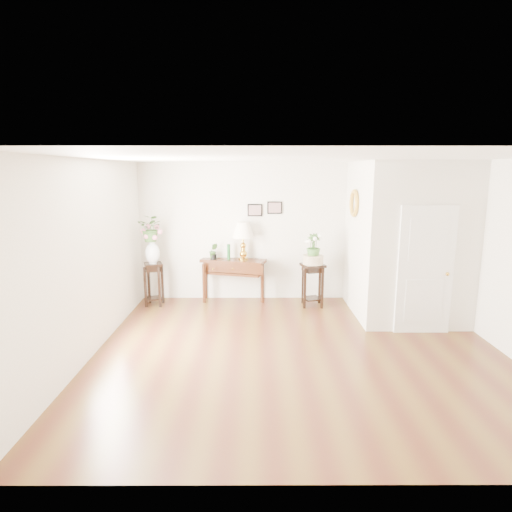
{
  "coord_description": "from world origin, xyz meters",
  "views": [
    {
      "loc": [
        -0.65,
        -5.93,
        2.62
      ],
      "look_at": [
        -0.63,
        1.3,
        1.19
      ],
      "focal_mm": 30.0,
      "sensor_mm": 36.0,
      "label": 1
    }
  ],
  "objects_px": {
    "console_table": "(233,280)",
    "table_lamp": "(243,242)",
    "plant_stand_a": "(154,284)",
    "plant_stand_b": "(312,285)"
  },
  "relations": [
    {
      "from": "console_table",
      "to": "plant_stand_a",
      "type": "relative_size",
      "value": 1.52
    },
    {
      "from": "console_table",
      "to": "plant_stand_a",
      "type": "height_order",
      "value": "console_table"
    },
    {
      "from": "console_table",
      "to": "table_lamp",
      "type": "height_order",
      "value": "table_lamp"
    },
    {
      "from": "console_table",
      "to": "table_lamp",
      "type": "xyz_separation_m",
      "value": [
        0.2,
        0.0,
        0.78
      ]
    },
    {
      "from": "plant_stand_a",
      "to": "plant_stand_b",
      "type": "xyz_separation_m",
      "value": [
        3.13,
        -0.05,
        -0.0
      ]
    },
    {
      "from": "console_table",
      "to": "plant_stand_a",
      "type": "bearing_deg",
      "value": -153.06
    },
    {
      "from": "plant_stand_a",
      "to": "console_table",
      "type": "bearing_deg",
      "value": 11.2
    },
    {
      "from": "table_lamp",
      "to": "plant_stand_b",
      "type": "xyz_separation_m",
      "value": [
        1.37,
        -0.36,
        -0.79
      ]
    },
    {
      "from": "plant_stand_b",
      "to": "table_lamp",
      "type": "bearing_deg",
      "value": 165.3
    },
    {
      "from": "plant_stand_b",
      "to": "plant_stand_a",
      "type": "bearing_deg",
      "value": 179.07
    }
  ]
}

